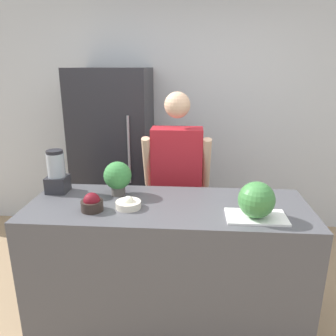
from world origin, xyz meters
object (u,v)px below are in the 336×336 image
object	(u,v)px
person	(177,186)
bowl_cherries	(92,203)
refrigerator	(115,158)
bowl_cream	(128,204)
potted_plant	(118,177)
blender	(57,173)
watermelon	(256,200)

from	to	relation	value
person	bowl_cherries	bearing A→B (deg)	-123.30
refrigerator	person	world-z (taller)	refrigerator
refrigerator	bowl_cream	xyz separation A→B (m)	(0.40, -1.34, 0.06)
person	potted_plant	world-z (taller)	person
refrigerator	blender	size ratio (longest dim) A/B	5.75
refrigerator	bowl_cherries	xyz separation A→B (m)	(0.17, -1.39, 0.08)
refrigerator	bowl_cream	size ratio (longest dim) A/B	10.91
person	watermelon	world-z (taller)	person
bowl_cherries	blender	xyz separation A→B (m)	(-0.35, 0.31, 0.10)
person	refrigerator	bearing A→B (deg)	138.41
refrigerator	person	size ratio (longest dim) A/B	1.11
bowl_cream	blender	bearing A→B (deg)	156.56
person	blender	distance (m)	1.02
refrigerator	potted_plant	bearing A→B (deg)	-75.68
watermelon	blender	size ratio (longest dim) A/B	0.70
person	blender	world-z (taller)	person
watermelon	potted_plant	size ratio (longest dim) A/B	0.90
watermelon	blender	bearing A→B (deg)	165.66
watermelon	bowl_cream	world-z (taller)	watermelon
person	potted_plant	xyz separation A→B (m)	(-0.40, -0.50, 0.25)
bowl_cream	watermelon	bearing A→B (deg)	-7.31
blender	refrigerator	bearing A→B (deg)	80.60
bowl_cherries	potted_plant	bearing A→B (deg)	68.47
watermelon	bowl_cherries	bearing A→B (deg)	177.50
bowl_cherries	watermelon	bearing A→B (deg)	-2.50
blender	potted_plant	size ratio (longest dim) A/B	1.28
bowl_cream	person	bearing A→B (deg)	68.37
blender	potted_plant	xyz separation A→B (m)	(0.46, -0.03, -0.01)
refrigerator	watermelon	bearing A→B (deg)	-49.90
refrigerator	bowl_cherries	size ratio (longest dim) A/B	12.75
refrigerator	bowl_cherries	bearing A→B (deg)	-82.92
blender	potted_plant	bearing A→B (deg)	-3.60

